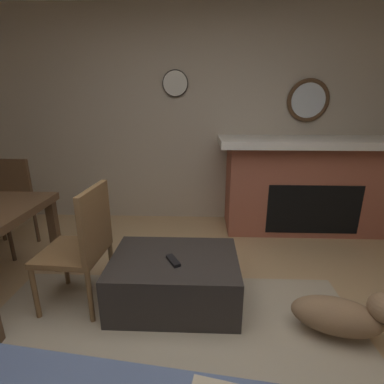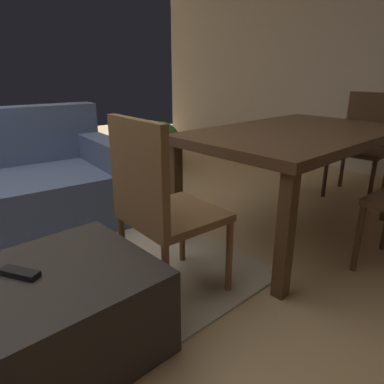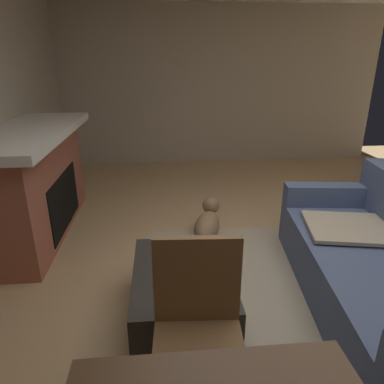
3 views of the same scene
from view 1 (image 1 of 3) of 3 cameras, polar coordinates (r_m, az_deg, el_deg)
name	(u,v)px [view 1 (image 1 of 3)]	position (r m, az deg, el deg)	size (l,w,h in m)	color
wall_back_fireplace_side	(198,120)	(3.64, 1.31, 14.42)	(8.26, 0.12, 2.57)	#B7A893
fireplace	(307,185)	(3.60, 22.18, 1.40)	(2.10, 0.76, 1.11)	#9E5642
round_wall_mirror	(308,100)	(3.76, 22.41, 16.71)	(0.50, 0.05, 0.50)	#4C331E
ottoman_coffee_table	(175,280)	(2.26, -3.48, -17.26)	(0.94, 0.66, 0.38)	#2D2826
tv_remote	(173,261)	(2.09, -3.82, -13.65)	(0.05, 0.16, 0.02)	black
dining_chair_south	(6,200)	(3.50, -33.41, -1.31)	(0.46, 0.46, 0.93)	#513823
dining_chair_west	(83,241)	(2.21, -21.09, -9.27)	(0.47, 0.47, 0.93)	brown
small_dog	(343,315)	(2.18, 28.14, -21.03)	(0.62, 0.39, 0.34)	#8C6B4C
wall_clock	(175,83)	(3.57, -3.39, 21.04)	(0.31, 0.03, 0.31)	silver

